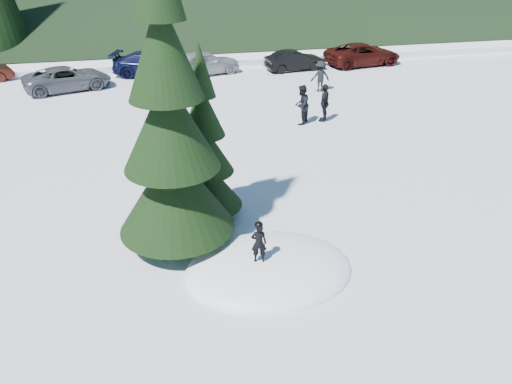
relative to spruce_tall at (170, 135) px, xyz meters
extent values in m
plane|color=white|center=(2.20, -1.80, -3.32)|extent=(200.00, 200.00, 0.00)
ellipsoid|color=white|center=(2.20, -1.80, -3.32)|extent=(4.48, 3.52, 0.96)
cylinder|color=black|center=(0.00, 0.00, -2.62)|extent=(0.38, 0.38, 1.40)
cone|color=black|center=(0.00, 0.00, -1.53)|extent=(3.20, 3.20, 2.46)
cone|color=black|center=(0.00, 0.00, 0.33)|extent=(2.54, 2.54, 2.46)
cone|color=black|center=(0.00, 0.00, 2.19)|extent=(1.88, 1.88, 2.46)
cylinder|color=black|center=(1.00, 1.40, -2.82)|extent=(0.26, 0.26, 1.00)
cone|color=black|center=(1.00, 1.40, -2.16)|extent=(2.20, 2.20, 1.52)
cone|color=black|center=(1.00, 1.40, -1.01)|extent=(1.75, 1.75, 1.52)
cone|color=black|center=(1.00, 1.40, 0.14)|extent=(1.29, 1.29, 1.52)
cone|color=black|center=(1.00, 1.40, 1.29)|extent=(0.84, 0.84, 1.52)
imported|color=black|center=(1.88, -1.97, -2.30)|extent=(0.44, 0.34, 1.09)
imported|color=black|center=(6.38, 8.85, -2.41)|extent=(1.08, 1.12, 1.82)
imported|color=black|center=(7.55, 9.01, -2.44)|extent=(0.91, 1.11, 1.77)
imported|color=black|center=(8.98, 13.70, -2.48)|extent=(1.10, 0.66, 1.68)
imported|color=#54565D|center=(-4.72, 17.07, -2.67)|extent=(5.13, 3.46, 1.31)
imported|color=black|center=(0.16, 19.02, -2.59)|extent=(5.42, 3.52, 1.46)
imported|color=gray|center=(3.21, 18.76, -2.58)|extent=(4.66, 2.88, 1.48)
imported|color=black|center=(8.98, 18.54, -2.70)|extent=(3.92, 1.77, 1.25)
imported|color=#380D0A|center=(13.80, 18.97, -2.61)|extent=(5.38, 3.07, 1.42)
camera|label=1|loc=(-0.48, -12.17, 4.64)|focal=35.00mm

